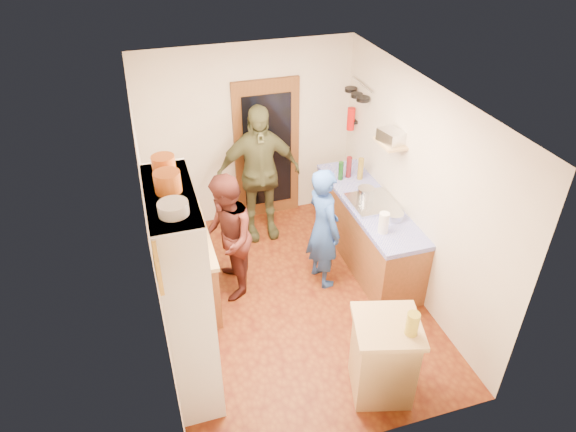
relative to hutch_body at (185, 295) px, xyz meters
name	(u,v)px	position (x,y,z in m)	size (l,w,h in m)	color
floor	(291,299)	(1.30, 0.80, -1.11)	(3.00, 4.00, 0.02)	brown
ceiling	(292,94)	(1.30, 0.80, 1.51)	(3.00, 4.00, 0.02)	silver
wall_back	(249,136)	(1.30, 2.81, 0.20)	(3.00, 0.02, 2.60)	beige
wall_front	(369,343)	(1.30, -1.21, 0.20)	(3.00, 0.02, 2.60)	beige
wall_left	(151,233)	(-0.21, 0.80, 0.20)	(0.02, 4.00, 2.60)	beige
wall_right	(415,189)	(2.81, 0.80, 0.20)	(0.02, 4.00, 2.60)	beige
door_frame	(267,151)	(1.55, 2.77, -0.05)	(0.95, 0.06, 2.10)	brown
door_glass	(268,152)	(1.55, 2.74, -0.05)	(0.70, 0.02, 1.70)	black
hutch_body	(185,295)	(0.00, 0.00, 0.00)	(0.40, 1.20, 2.20)	white
hutch_top_shelf	(170,195)	(0.00, 0.00, 1.08)	(0.40, 1.14, 0.04)	white
plate_stack	(173,208)	(0.00, -0.32, 1.15)	(0.24, 0.24, 0.10)	white
orange_pot_a	(167,182)	(0.00, 0.04, 1.19)	(0.22, 0.22, 0.17)	orange
orange_pot_b	(164,166)	(0.00, 0.32, 1.19)	(0.20, 0.20, 0.18)	orange
left_counter_base	(185,267)	(0.10, 1.25, -0.68)	(0.60, 1.40, 0.85)	brown
left_counter_top	(181,237)	(0.10, 1.25, -0.23)	(0.64, 1.44, 0.05)	#D3B574
toaster	(191,256)	(0.15, 0.72, -0.12)	(0.23, 0.15, 0.17)	white
kettle	(177,238)	(0.05, 1.08, -0.12)	(0.15, 0.15, 0.17)	white
orange_bowl	(186,225)	(0.18, 1.38, -0.16)	(0.18, 0.18, 0.08)	orange
chopping_board	(176,207)	(0.12, 1.86, -0.19)	(0.30, 0.22, 0.03)	#D3B574
right_counter_base	(366,231)	(2.50, 1.30, -0.68)	(0.60, 2.20, 0.84)	brown
right_counter_top	(369,203)	(2.50, 1.30, -0.23)	(0.62, 2.22, 0.06)	#181ABB
hob	(372,202)	(2.50, 1.22, -0.18)	(0.55, 0.58, 0.04)	silver
pot_on_hob	(366,193)	(2.45, 1.33, -0.09)	(0.21, 0.21, 0.14)	silver
bottle_a	(341,171)	(2.35, 1.92, -0.07)	(0.07, 0.07, 0.26)	#143F14
bottle_b	(349,167)	(2.48, 1.95, -0.05)	(0.07, 0.07, 0.30)	#591419
bottle_c	(361,169)	(2.61, 1.86, -0.05)	(0.08, 0.08, 0.31)	olive
paper_towel	(384,223)	(2.35, 0.62, -0.07)	(0.12, 0.12, 0.26)	white
mixing_bowl	(394,216)	(2.60, 0.83, -0.16)	(0.23, 0.23, 0.09)	silver
island_base	(383,359)	(1.75, -0.74, -0.67)	(0.55, 0.55, 0.86)	#D3B574
island_top	(388,326)	(1.75, -0.74, -0.22)	(0.62, 0.62, 0.05)	#D3B574
cutting_board	(382,321)	(1.71, -0.68, -0.21)	(0.35, 0.28, 0.02)	white
oil_jar	(412,324)	(1.89, -0.90, -0.07)	(0.12, 0.12, 0.24)	#AD9E2D
pan_rail	(362,84)	(2.76, 2.33, 0.95)	(0.02, 0.02, 0.65)	silver
pan_hang_a	(363,99)	(2.70, 2.15, 0.82)	(0.18, 0.18, 0.05)	black
pan_hang_b	(357,95)	(2.70, 2.35, 0.80)	(0.16, 0.16, 0.05)	black
pan_hang_c	(351,90)	(2.70, 2.55, 0.81)	(0.17, 0.17, 0.05)	black
wall_shelf	(390,143)	(2.67, 1.25, 0.60)	(0.26, 0.42, 0.03)	#D3B574
radio	(391,136)	(2.67, 1.25, 0.69)	(0.22, 0.30, 0.15)	silver
ext_bracket	(355,122)	(2.77, 2.50, 0.35)	(0.06, 0.10, 0.04)	black
fire_extinguisher	(351,119)	(2.71, 2.50, 0.40)	(0.11, 0.11, 0.32)	red
picture_frame	(158,268)	(-0.18, -0.75, 0.95)	(0.03, 0.25, 0.30)	gold
person_hob	(327,228)	(1.81, 1.02, -0.30)	(0.58, 0.38, 1.60)	#25499E
person_left	(229,236)	(0.65, 1.21, -0.30)	(0.78, 0.61, 1.61)	#461B17
person_back	(260,174)	(1.30, 2.25, -0.12)	(1.15, 0.48, 1.96)	#424227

